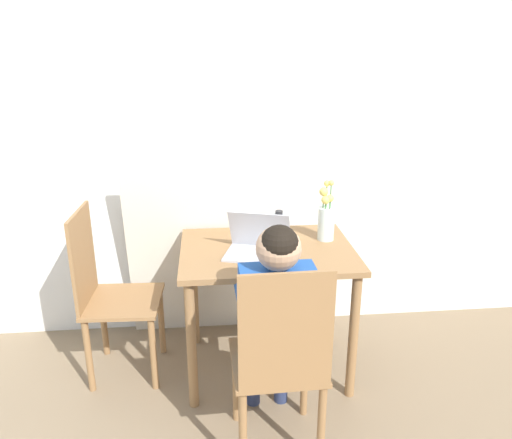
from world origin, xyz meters
The scene contains 9 objects.
wall_back centered at (0.00, 2.23, 1.25)m, with size 6.40×0.05×2.50m.
dining_table centered at (0.02, 1.69, 0.63)m, with size 0.92×0.69×0.74m.
chair_occupied centered at (0.00, 1.03, 0.49)m, with size 0.41×0.41×0.97m.
chair_spare centered at (-0.84, 1.73, 0.49)m, with size 0.42×0.42×0.97m.
person_seated centered at (-0.01, 1.15, 0.69)m, with size 0.34×0.43×1.09m.
laptop centered at (-0.04, 1.63, 0.79)m, with size 0.38×0.32×0.22m.
flower_vase centered at (0.36, 1.79, 0.87)m, with size 0.09×0.09×0.34m.
water_bottle centered at (0.08, 1.67, 0.84)m, with size 0.07×0.07×0.22m.
cardboard_panel centered at (-0.35, 2.09, 0.55)m, with size 0.87×0.17×1.11m.
Camera 1 is at (-0.28, -0.76, 1.77)m, focal length 35.00 mm.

